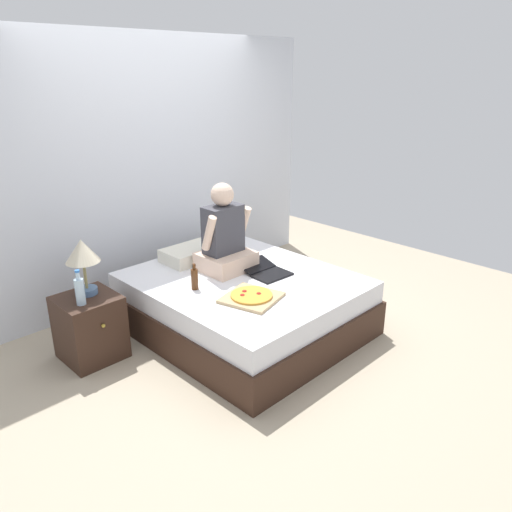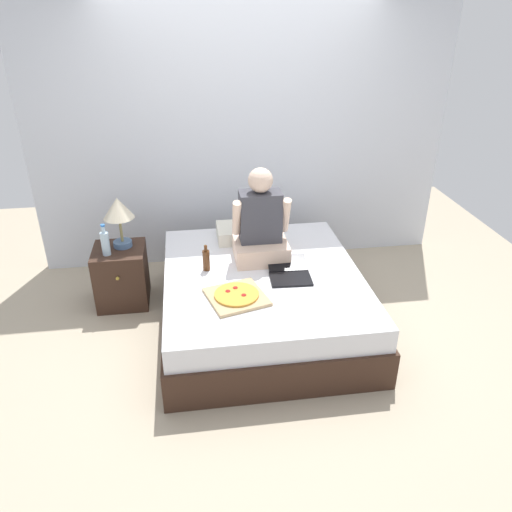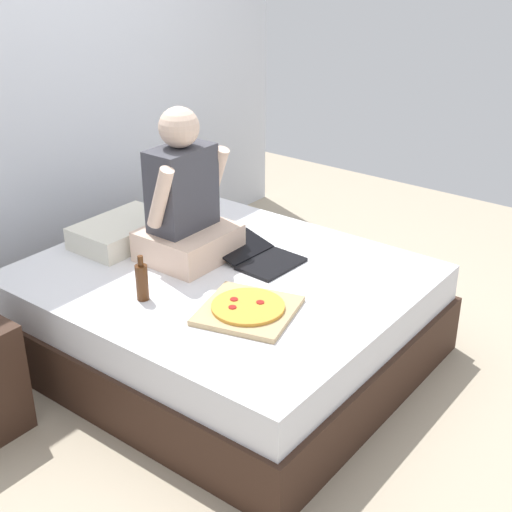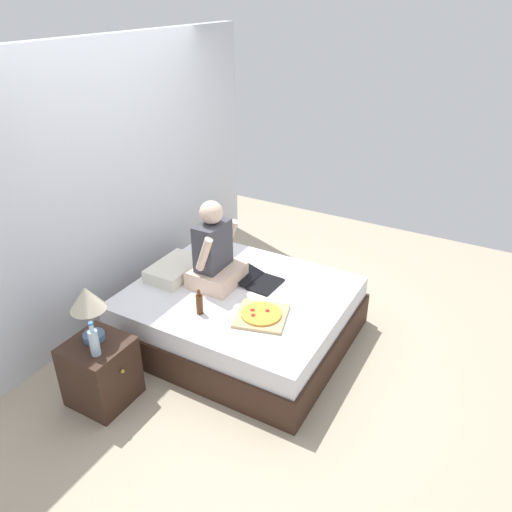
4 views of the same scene
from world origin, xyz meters
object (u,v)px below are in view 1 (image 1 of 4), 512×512
(water_bottle, at_px, (80,291))
(beer_bottle_on_bed, at_px, (195,279))
(bed, at_px, (244,304))
(laptop, at_px, (267,272))
(nightstand_left, at_px, (90,327))
(lamp_on_left_nightstand, at_px, (82,255))
(person_seated, at_px, (224,238))
(pizza_box, at_px, (252,297))

(water_bottle, distance_m, beer_bottle_on_bed, 0.88)
(bed, relative_size, laptop, 4.35)
(nightstand_left, xyz_separation_m, beer_bottle_on_bed, (0.74, -0.41, 0.32))
(water_bottle, bearing_deg, nightstand_left, 48.35)
(lamp_on_left_nightstand, bearing_deg, bed, -26.60)
(bed, xyz_separation_m, beer_bottle_on_bed, (-0.44, 0.11, 0.34))
(person_seated, distance_m, pizza_box, 0.72)
(laptop, bearing_deg, water_bottle, 160.64)
(nightstand_left, height_order, pizza_box, pizza_box)
(water_bottle, xyz_separation_m, person_seated, (1.28, -0.17, 0.14))
(water_bottle, distance_m, pizza_box, 1.29)
(lamp_on_left_nightstand, bearing_deg, nightstand_left, -128.62)
(nightstand_left, relative_size, laptop, 1.22)
(nightstand_left, bearing_deg, beer_bottle_on_bed, -29.17)
(bed, bearing_deg, laptop, -22.29)
(bed, xyz_separation_m, water_bottle, (-1.26, 0.43, 0.40))
(lamp_on_left_nightstand, distance_m, beer_bottle_on_bed, 0.88)
(pizza_box, bearing_deg, lamp_on_left_nightstand, 133.99)
(bed, distance_m, lamp_on_left_nightstand, 1.41)
(pizza_box, bearing_deg, person_seated, 66.23)
(person_seated, bearing_deg, pizza_box, -113.77)
(nightstand_left, xyz_separation_m, water_bottle, (-0.08, -0.09, 0.37))
(lamp_on_left_nightstand, height_order, beer_bottle_on_bed, lamp_on_left_nightstand)
(pizza_box, bearing_deg, beer_bottle_on_bed, 112.71)
(nightstand_left, bearing_deg, lamp_on_left_nightstand, 51.38)
(bed, relative_size, pizza_box, 3.80)
(bed, xyz_separation_m, nightstand_left, (-1.18, 0.52, 0.02))
(laptop, distance_m, pizza_box, 0.53)
(person_seated, height_order, laptop, person_seated)
(person_seated, distance_m, beer_bottle_on_bed, 0.53)
(nightstand_left, distance_m, water_bottle, 0.39)
(nightstand_left, bearing_deg, bed, -23.82)
(beer_bottle_on_bed, bearing_deg, lamp_on_left_nightstand, 146.51)
(lamp_on_left_nightstand, distance_m, pizza_box, 1.33)
(water_bottle, bearing_deg, laptop, -19.36)
(bed, distance_m, water_bottle, 1.39)
(person_seated, distance_m, laptop, 0.47)
(bed, xyz_separation_m, lamp_on_left_nightstand, (-1.14, 0.57, 0.61))
(bed, relative_size, lamp_on_left_nightstand, 4.16)
(water_bottle, bearing_deg, person_seated, -7.53)
(bed, xyz_separation_m, pizza_box, (-0.25, -0.35, 0.27))
(nightstand_left, xyz_separation_m, lamp_on_left_nightstand, (0.04, 0.05, 0.59))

